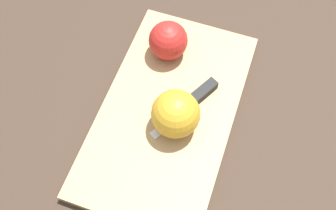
% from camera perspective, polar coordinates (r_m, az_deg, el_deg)
% --- Properties ---
extents(ground_plane, '(4.00, 4.00, 0.00)m').
position_cam_1_polar(ground_plane, '(0.75, 0.00, -1.43)').
color(ground_plane, '#38281E').
extents(cutting_board, '(0.47, 0.32, 0.02)m').
position_cam_1_polar(cutting_board, '(0.74, 0.00, -1.09)').
color(cutting_board, tan).
rests_on(cutting_board, ground_plane).
extents(apple_half_left, '(0.08, 0.08, 0.08)m').
position_cam_1_polar(apple_half_left, '(0.77, 0.02, 9.32)').
color(apple_half_left, red).
rests_on(apple_half_left, cutting_board).
extents(apple_half_right, '(0.09, 0.09, 0.09)m').
position_cam_1_polar(apple_half_right, '(0.68, 1.10, -1.32)').
color(apple_half_right, gold).
rests_on(apple_half_right, cutting_board).
extents(knife, '(0.16, 0.06, 0.02)m').
position_cam_1_polar(knife, '(0.74, 4.36, 1.23)').
color(knife, silver).
rests_on(knife, cutting_board).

